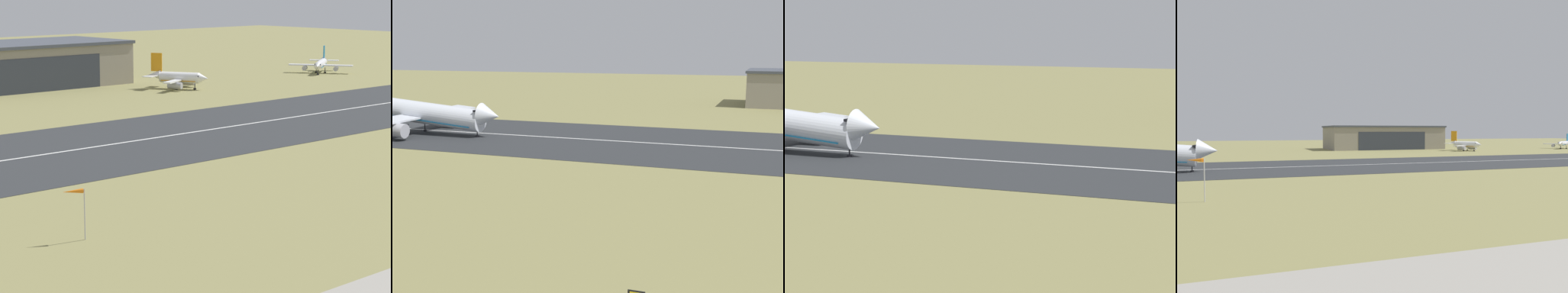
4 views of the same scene
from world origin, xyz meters
TOP-DOWN VIEW (x-y plane):
  - ground_plane at (0.00, 58.98)m, footprint 740.49×740.49m
  - runway_strip at (0.00, 117.96)m, footprint 500.49×48.49m
  - runway_centreline at (0.00, 117.96)m, footprint 450.44×0.70m

SIDE VIEW (x-z plane):
  - ground_plane at x=0.00m, z-range 0.00..0.00m
  - runway_strip at x=0.00m, z-range 0.00..0.06m
  - runway_centreline at x=0.00m, z-range 0.06..0.07m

